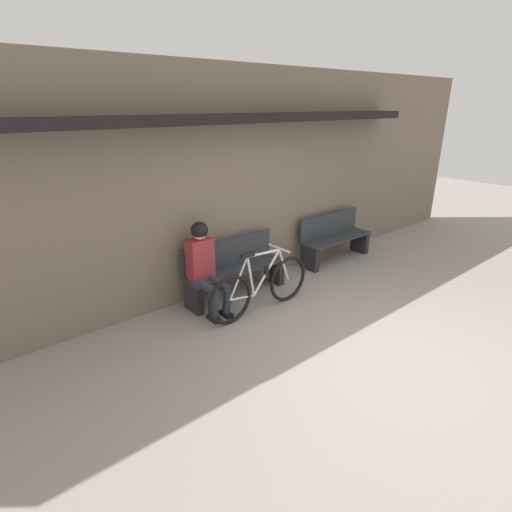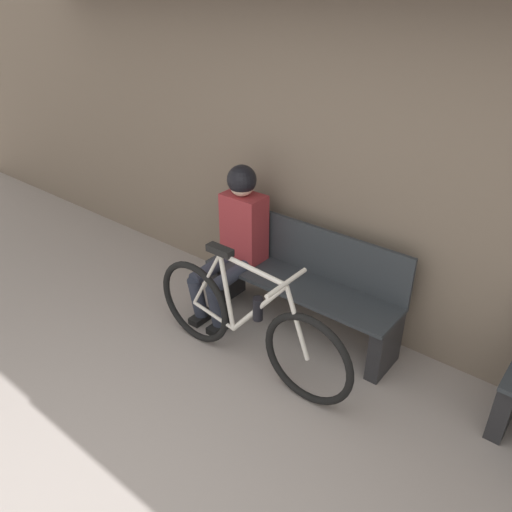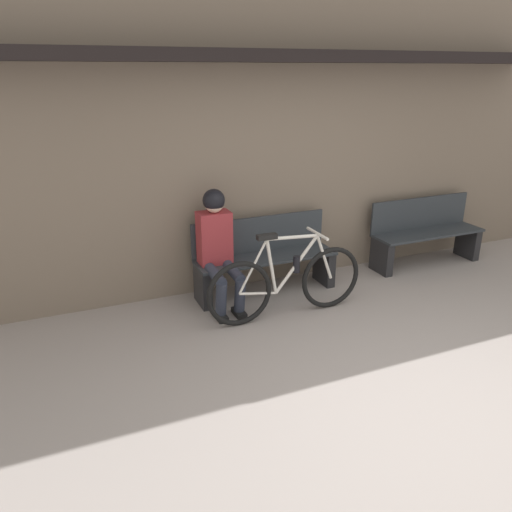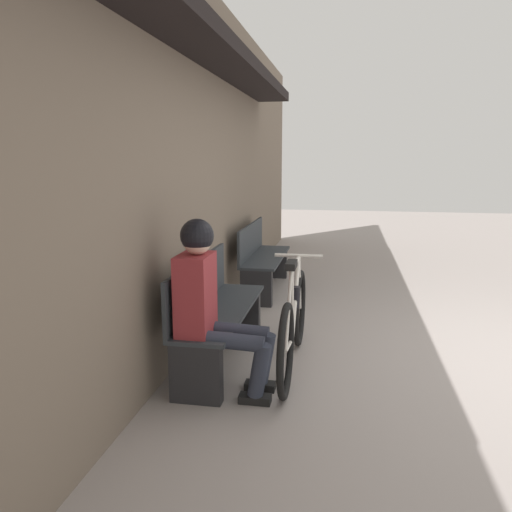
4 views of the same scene
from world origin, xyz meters
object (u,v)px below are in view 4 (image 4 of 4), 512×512
Objects in this scene: bicycle at (294,323)px; park_bench_far at (262,260)px; park_bench_near at (216,314)px; person_seated at (210,297)px.

park_bench_far is (2.29, 0.64, 0.02)m from bicycle.
park_bench_near is 1.06× the size of park_bench_far.
bicycle is 0.83m from person_seated.
park_bench_far is at bearing 15.61° from bicycle.
bicycle is at bearing -164.39° from park_bench_far.
bicycle is at bearing -93.34° from park_bench_near.
park_bench_near is 0.64m from bicycle.
person_seated is (-0.54, 0.53, 0.34)m from bicycle.
park_bench_near is at bearing 86.66° from bicycle.
person_seated reaches higher than bicycle.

